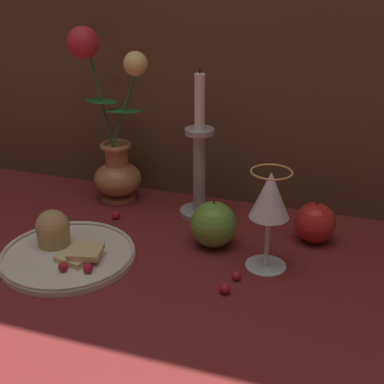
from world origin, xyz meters
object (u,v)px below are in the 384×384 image
object	(u,v)px
vase	(113,143)
apple_beside_vase	(315,223)
candlestick	(199,166)
apple_near_glass	(213,224)
plate_with_pastries	(65,248)
wine_glass	(270,199)

from	to	relation	value
vase	apple_beside_vase	distance (m)	0.43
candlestick	apple_near_glass	distance (m)	0.14
plate_with_pastries	apple_near_glass	xyz separation A→B (m)	(0.23, 0.12, 0.02)
vase	candlestick	size ratio (longest dim) A/B	1.22
plate_with_pastries	apple_near_glass	world-z (taller)	apple_near_glass
wine_glass	vase	bearing A→B (deg)	155.38
candlestick	apple_beside_vase	distance (m)	0.24
vase	apple_near_glass	xyz separation A→B (m)	(0.25, -0.12, -0.08)
plate_with_pastries	wine_glass	xyz separation A→B (m)	(0.33, 0.08, 0.11)
wine_glass	candlestick	size ratio (longest dim) A/B	0.59
plate_with_pastries	apple_near_glass	distance (m)	0.26
candlestick	wine_glass	bearing A→B (deg)	-42.15
wine_glass	candlestick	world-z (taller)	candlestick
wine_glass	apple_near_glass	xyz separation A→B (m)	(-0.10, 0.04, -0.08)
vase	plate_with_pastries	distance (m)	0.26
vase	plate_with_pastries	bearing A→B (deg)	-84.90
apple_near_glass	candlestick	bearing A→B (deg)	119.29
plate_with_pastries	candlestick	bearing A→B (deg)	53.90
vase	wine_glass	size ratio (longest dim) A/B	2.07
plate_with_pastries	apple_beside_vase	bearing A→B (deg)	25.68
plate_with_pastries	candlestick	distance (m)	0.30
candlestick	apple_beside_vase	xyz separation A→B (m)	(0.23, -0.04, -0.07)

